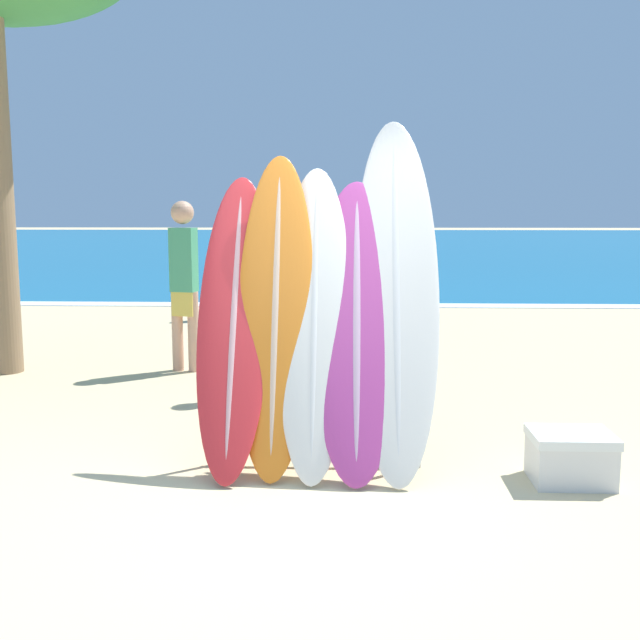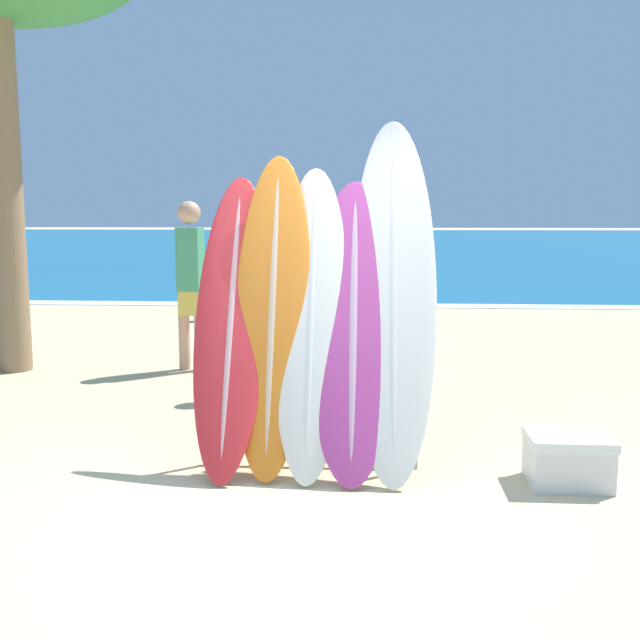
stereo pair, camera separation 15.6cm
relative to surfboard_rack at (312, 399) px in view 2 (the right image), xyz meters
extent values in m
plane|color=#CCB789|center=(-0.17, -0.78, -0.47)|extent=(160.00, 160.00, 0.00)
cube|color=#146693|center=(-0.17, 38.55, -0.46)|extent=(120.00, 60.00, 0.00)
cube|color=white|center=(-0.17, 8.85, -0.46)|extent=(120.00, 0.60, 0.01)
cylinder|color=gray|center=(-0.69, 0.00, -0.03)|extent=(0.04, 0.04, 0.87)
cylinder|color=gray|center=(0.69, 0.00, -0.03)|extent=(0.04, 0.04, 0.87)
cylinder|color=gray|center=(0.00, 0.00, 0.38)|extent=(1.42, 0.04, 0.04)
cylinder|color=gray|center=(0.00, 0.00, -0.35)|extent=(1.42, 0.04, 0.04)
ellipsoid|color=red|center=(-0.54, 0.03, 0.52)|extent=(0.49, 1.03, 1.97)
ellipsoid|color=#D19A9C|center=(-0.54, 0.03, 0.52)|extent=(0.09, 1.00, 1.89)
ellipsoid|color=orange|center=(-0.26, 0.05, 0.59)|extent=(0.51, 0.93, 2.11)
ellipsoid|color=beige|center=(-0.26, 0.05, 0.59)|extent=(0.09, 0.91, 2.03)
ellipsoid|color=silver|center=(-0.01, 0.04, 0.55)|extent=(0.49, 1.00, 2.03)
ellipsoid|color=silver|center=(-0.01, 0.04, 0.55)|extent=(0.09, 0.97, 1.95)
ellipsoid|color=#B23D8E|center=(0.27, 0.02, 0.50)|extent=(0.59, 1.02, 1.93)
ellipsoid|color=#CAA1BE|center=(0.27, 0.02, 0.50)|extent=(0.11, 0.99, 1.86)
ellipsoid|color=silver|center=(0.54, 0.14, 0.72)|extent=(0.58, 1.24, 2.37)
ellipsoid|color=silver|center=(0.54, 0.14, 0.72)|extent=(0.10, 1.20, 2.28)
cylinder|color=#A87A5B|center=(-0.49, 7.71, -0.05)|extent=(0.11, 0.11, 0.82)
cylinder|color=#A87A5B|center=(-0.39, 7.85, -0.05)|extent=(0.11, 0.11, 0.82)
cube|color=#478466|center=(-0.44, 7.78, 0.23)|extent=(0.25, 0.27, 0.25)
cube|color=gold|center=(-0.44, 7.78, 0.68)|extent=(0.28, 0.30, 0.64)
sphere|color=#A87A5B|center=(-0.44, 7.78, 1.15)|extent=(0.23, 0.23, 0.23)
cylinder|color=tan|center=(-1.74, 7.18, -0.08)|extent=(0.11, 0.11, 0.77)
cylinder|color=tan|center=(-1.63, 7.05, -0.08)|extent=(0.11, 0.11, 0.77)
cube|color=#478466|center=(-1.68, 7.11, 0.19)|extent=(0.24, 0.25, 0.23)
cube|color=#3370BC|center=(-1.68, 7.11, 0.61)|extent=(0.26, 0.28, 0.60)
sphere|color=tan|center=(-1.68, 7.11, 1.05)|extent=(0.22, 0.22, 0.22)
cylinder|color=beige|center=(-0.44, 2.07, -0.04)|extent=(0.12, 0.12, 0.84)
cylinder|color=beige|center=(-0.29, 2.17, -0.04)|extent=(0.12, 0.12, 0.84)
cube|color=gold|center=(-0.37, 2.12, 0.25)|extent=(0.28, 0.25, 0.25)
cube|color=gold|center=(-0.37, 2.12, 0.71)|extent=(0.30, 0.28, 0.66)
sphere|color=beige|center=(-0.37, 2.12, 1.19)|extent=(0.24, 0.24, 0.24)
cylinder|color=tan|center=(-1.63, 3.04, -0.03)|extent=(0.12, 0.12, 0.86)
cylinder|color=tan|center=(-1.45, 3.00, -0.03)|extent=(0.12, 0.12, 0.86)
cube|color=gold|center=(-1.54, 3.02, 0.27)|extent=(0.27, 0.20, 0.26)
cube|color=#42996B|center=(-1.54, 3.02, 0.74)|extent=(0.29, 0.22, 0.68)
sphere|color=tan|center=(-1.54, 3.02, 1.23)|extent=(0.24, 0.24, 0.24)
cylinder|color=#896B4C|center=(-3.46, 2.89, 1.43)|extent=(0.35, 0.35, 3.80)
cube|color=silver|center=(1.63, -0.23, -0.33)|extent=(0.49, 0.40, 0.27)
cube|color=white|center=(1.63, -0.23, -0.17)|extent=(0.51, 0.41, 0.06)
camera|label=1|loc=(0.23, -4.86, 1.24)|focal=42.00mm
camera|label=2|loc=(0.38, -4.85, 1.24)|focal=42.00mm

